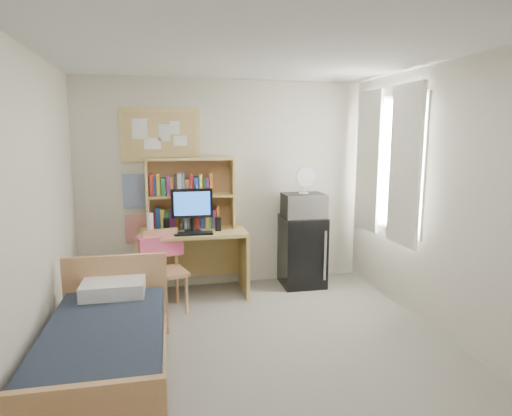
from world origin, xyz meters
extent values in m
cube|color=gray|center=(0.00, 0.00, -0.01)|extent=(3.60, 4.20, 0.02)
cube|color=silver|center=(0.00, 0.00, 2.60)|extent=(3.60, 4.20, 0.02)
cube|color=beige|center=(0.00, 2.10, 1.30)|extent=(3.60, 0.04, 2.60)
cube|color=beige|center=(0.00, -2.10, 1.30)|extent=(3.60, 0.04, 2.60)
cube|color=beige|center=(-1.80, 0.00, 1.30)|extent=(0.04, 4.20, 2.60)
cube|color=beige|center=(1.80, 0.00, 1.30)|extent=(0.04, 4.20, 2.60)
cube|color=white|center=(1.75, 1.20, 1.60)|extent=(0.10, 1.40, 1.70)
cube|color=white|center=(1.72, 0.80, 1.60)|extent=(0.04, 0.55, 1.70)
cube|color=white|center=(1.72, 1.60, 1.60)|extent=(0.04, 0.55, 1.70)
cube|color=tan|center=(-0.78, 2.08, 1.92)|extent=(0.94, 0.03, 0.64)
cube|color=#274B9E|center=(-1.10, 2.09, 1.25)|extent=(0.30, 0.01, 0.42)
cube|color=red|center=(-1.10, 2.09, 0.78)|extent=(0.28, 0.01, 0.36)
cube|color=#D6BA68|center=(-0.45, 1.76, 0.40)|extent=(1.30, 0.68, 0.80)
cube|color=tan|center=(-0.78, 1.34, 0.45)|extent=(0.55, 0.55, 0.90)
cube|color=black|center=(0.95, 1.81, 0.45)|extent=(0.55, 0.55, 0.90)
cube|color=black|center=(-1.28, -0.12, 0.25)|extent=(0.95, 1.83, 0.50)
cube|color=#D6BA68|center=(-0.45, 1.91, 1.23)|extent=(1.06, 0.30, 0.86)
cube|color=black|center=(-0.45, 1.70, 1.05)|extent=(0.48, 0.05, 0.51)
cube|color=black|center=(-0.46, 1.56, 0.81)|extent=(0.45, 0.16, 0.02)
cube|color=black|center=(-0.75, 1.71, 0.88)|extent=(0.07, 0.07, 0.17)
cube|color=black|center=(-0.15, 1.69, 0.88)|extent=(0.07, 0.07, 0.17)
cylinder|color=white|center=(-0.93, 1.68, 0.92)|extent=(0.07, 0.07, 0.25)
cube|color=#F05B89|center=(-0.83, 1.53, 0.70)|extent=(0.51, 0.27, 0.23)
cube|color=silver|center=(0.95, 1.79, 1.05)|extent=(0.52, 0.41, 0.30)
cylinder|color=white|center=(0.95, 1.79, 1.35)|extent=(0.25, 0.25, 0.30)
cube|color=white|center=(-1.26, 0.63, 0.56)|extent=(0.56, 0.40, 0.13)
camera|label=1|loc=(-0.84, -3.25, 1.92)|focal=30.00mm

